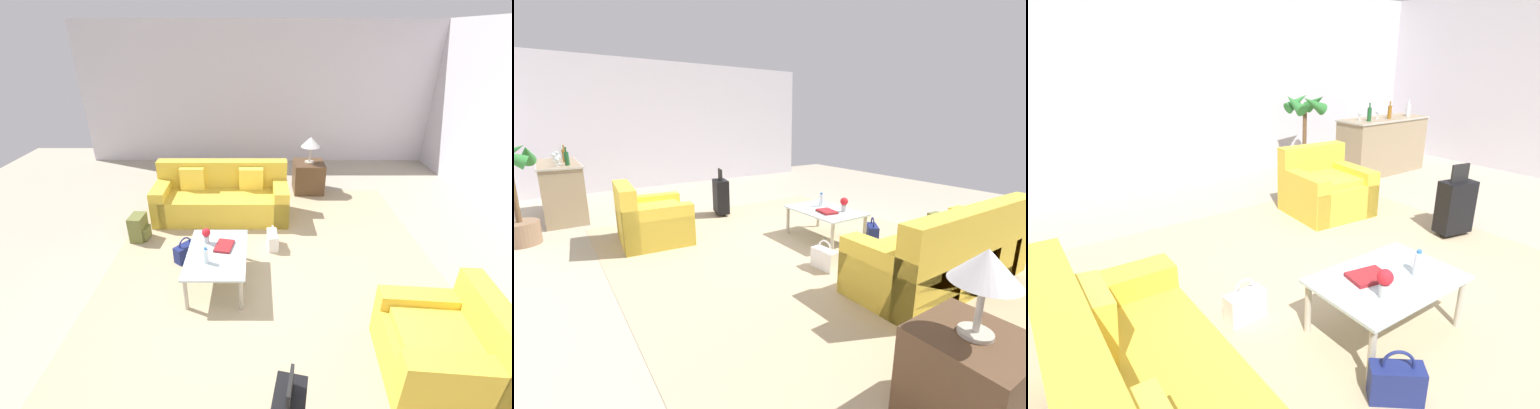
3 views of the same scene
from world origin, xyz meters
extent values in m
plane|color=#A89E89|center=(0.00, 0.00, 0.00)|extent=(12.00, 12.00, 0.00)
cube|color=silver|center=(-5.06, 0.00, 1.55)|extent=(0.12, 8.00, 3.10)
cube|color=tan|center=(-0.60, 0.20, 0.00)|extent=(5.20, 4.40, 0.01)
cube|color=gold|center=(-2.10, -0.60, 0.23)|extent=(0.86, 2.19, 0.45)
cube|color=gold|center=(-2.42, -0.60, 0.45)|extent=(0.22, 2.19, 0.90)
cube|color=gold|center=(-2.10, 0.38, 0.31)|extent=(0.86, 0.24, 0.61)
cube|color=gold|center=(-2.10, -1.58, 0.31)|extent=(0.86, 0.24, 0.61)
cube|color=yellow|center=(-2.26, -0.11, 0.63)|extent=(0.16, 0.40, 0.41)
cube|color=yellow|center=(-2.26, -1.09, 0.63)|extent=(0.13, 0.40, 0.40)
cube|color=gold|center=(0.90, 1.60, 0.22)|extent=(1.04, 1.00, 0.44)
cube|color=gold|center=(0.93, 1.96, 0.43)|extent=(0.98, 0.28, 0.86)
cube|color=gold|center=(1.28, 1.57, 0.30)|extent=(0.28, 0.93, 0.60)
cube|color=gold|center=(0.52, 1.63, 0.30)|extent=(0.28, 0.93, 0.60)
cube|color=yellow|center=(0.90, 1.55, 0.48)|extent=(0.78, 0.72, 0.08)
cube|color=silver|center=(-0.40, -0.50, 0.43)|extent=(1.07, 0.72, 0.02)
cylinder|color=#ADA899|center=(-0.88, -0.19, 0.21)|extent=(0.05, 0.05, 0.42)
cylinder|color=#ADA899|center=(0.08, -0.19, 0.21)|extent=(0.05, 0.05, 0.42)
cylinder|color=#ADA899|center=(-0.88, -0.81, 0.21)|extent=(0.05, 0.05, 0.42)
cylinder|color=#ADA899|center=(0.08, -0.81, 0.21)|extent=(0.05, 0.05, 0.42)
cylinder|color=silver|center=(-0.20, -0.60, 0.53)|extent=(0.06, 0.06, 0.18)
cylinder|color=#2D6BBC|center=(-0.20, -0.60, 0.63)|extent=(0.04, 0.04, 0.02)
cube|color=maroon|center=(-0.52, -0.42, 0.46)|extent=(0.32, 0.25, 0.03)
cylinder|color=#B2B7BC|center=(-0.62, -0.65, 0.49)|extent=(0.07, 0.07, 0.10)
sphere|color=red|center=(-0.62, -0.65, 0.59)|extent=(0.11, 0.11, 0.11)
cube|color=#513823|center=(-3.20, 1.00, 0.30)|extent=(0.57, 0.57, 0.59)
cylinder|color=#ADA899|center=(-3.20, 1.00, 0.60)|extent=(0.18, 0.18, 0.02)
cylinder|color=#ADA899|center=(-3.20, 1.00, 0.76)|extent=(0.04, 0.04, 0.29)
cone|color=white|center=(-3.20, 1.00, 1.00)|extent=(0.36, 0.36, 0.19)
cube|color=black|center=(1.60, 0.20, 0.75)|extent=(0.24, 0.08, 0.20)
cube|color=white|center=(-1.18, 0.22, 0.12)|extent=(0.33, 0.17, 0.24)
torus|color=white|center=(-1.18, 0.22, 0.26)|extent=(0.20, 0.04, 0.20)
cube|color=navy|center=(-0.86, -0.99, 0.12)|extent=(0.34, 0.31, 0.24)
torus|color=navy|center=(-0.86, -0.99, 0.26)|extent=(0.16, 0.14, 0.20)
cube|color=olive|center=(-1.40, -1.80, 0.20)|extent=(0.32, 0.22, 0.40)
cube|color=olive|center=(-1.39, -1.68, 0.12)|extent=(0.21, 0.08, 0.18)
camera|label=1|loc=(3.04, -0.02, 2.83)|focal=24.00mm
camera|label=2|loc=(-3.93, 2.84, 1.74)|focal=24.00mm
camera|label=3|loc=(-2.49, -2.11, 1.92)|focal=28.00mm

